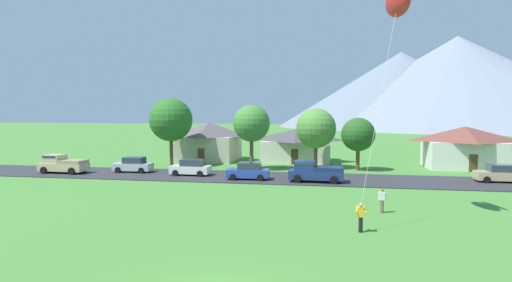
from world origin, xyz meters
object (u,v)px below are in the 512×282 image
object	(u,v)px
tree_near_right	(252,123)
kite_flyer_with_kite	(398,6)
house_right_center	(297,145)
watcher_person	(382,200)
tree_center	(316,128)
pickup_truck_sand_east_side	(62,164)
parked_car_tan_mid_west	(499,174)
parked_car_blue_east_end	(248,171)
tree_left_of_center	(171,120)
parked_car_silver_west_end	(133,165)
house_leftmost	(210,141)
tree_near_left	(358,135)
house_left_center	(465,147)
pickup_truck_navy_west_side	(315,172)
parked_car_white_mid_east	(191,168)

from	to	relation	value
tree_near_right	kite_flyer_with_kite	size ratio (longest dim) A/B	0.52
house_right_center	watcher_person	world-z (taller)	house_right_center
tree_center	pickup_truck_sand_east_side	xyz separation A→B (m)	(-27.29, -9.01, -3.73)
parked_car_tan_mid_west	parked_car_blue_east_end	world-z (taller)	same
tree_left_of_center	tree_center	xyz separation A→B (m)	(17.77, 1.07, -0.96)
house_right_center	tree_near_right	world-z (taller)	tree_near_right
house_right_center	parked_car_silver_west_end	bearing A→B (deg)	-141.35
tree_center	watcher_person	distance (m)	22.34
house_leftmost	parked_car_silver_west_end	distance (m)	14.04
house_right_center	parked_car_silver_west_end	xyz separation A→B (m)	(-17.12, -13.70, -1.43)
tree_near_right	house_right_center	bearing A→B (deg)	62.78
tree_near_left	watcher_person	world-z (taller)	tree_near_left
house_left_center	pickup_truck_navy_west_side	size ratio (longest dim) A/B	1.81
house_left_center	tree_near_left	size ratio (longest dim) A/B	1.56
parked_car_white_mid_east	pickup_truck_navy_west_side	distance (m)	13.24
tree_left_of_center	watcher_person	xyz separation A→B (m)	(22.97, -20.30, -4.88)
parked_car_silver_west_end	watcher_person	size ratio (longest dim) A/B	2.54
house_right_center	kite_flyer_with_kite	world-z (taller)	kite_flyer_with_kite
tree_near_left	parked_car_white_mid_east	xyz separation A→B (m)	(-17.70, -7.32, -3.27)
tree_left_of_center	tree_center	size ratio (longest dim) A/B	1.18
tree_left_of_center	parked_car_white_mid_east	size ratio (longest dim) A/B	2.00
house_left_center	tree_left_of_center	size ratio (longest dim) A/B	1.13
house_leftmost	parked_car_tan_mid_west	bearing A→B (deg)	-21.71
pickup_truck_sand_east_side	pickup_truck_navy_west_side	bearing A→B (deg)	-1.98
pickup_truck_sand_east_side	house_leftmost	bearing A→B (deg)	50.38
house_left_center	parked_car_blue_east_end	size ratio (longest dim) A/B	2.22
house_leftmost	pickup_truck_sand_east_side	world-z (taller)	house_leftmost
tree_near_left	kite_flyer_with_kite	size ratio (longest dim) A/B	0.42
parked_car_white_mid_east	pickup_truck_navy_west_side	xyz separation A→B (m)	(13.11, -1.86, 0.19)
tree_center	watcher_person	size ratio (longest dim) A/B	4.29
parked_car_silver_west_end	parked_car_white_mid_east	world-z (taller)	same
kite_flyer_with_kite	house_right_center	bearing A→B (deg)	106.19
parked_car_tan_mid_west	parked_car_white_mid_east	bearing A→B (deg)	-178.01
parked_car_blue_east_end	parked_car_white_mid_east	bearing A→B (deg)	166.73
tree_near_right	pickup_truck_navy_west_side	distance (m)	11.68
tree_left_of_center	parked_car_tan_mid_west	xyz separation A→B (m)	(35.48, -5.97, -4.89)
tree_near_right	parked_car_tan_mid_west	xyz separation A→B (m)	(25.09, -4.75, -4.55)
tree_left_of_center	pickup_truck_sand_east_side	distance (m)	13.25
parked_car_white_mid_east	pickup_truck_navy_west_side	world-z (taller)	pickup_truck_navy_west_side
house_leftmost	watcher_person	world-z (taller)	house_leftmost
tree_near_left	tree_near_right	size ratio (longest dim) A/B	0.80
pickup_truck_navy_west_side	parked_car_white_mid_east	bearing A→B (deg)	171.90
house_left_center	tree_near_right	distance (m)	25.78
parked_car_silver_west_end	parked_car_blue_east_end	world-z (taller)	same
house_leftmost	pickup_truck_sand_east_side	distance (m)	19.49
house_left_center	tree_center	world-z (taller)	tree_center
house_left_center	watcher_person	bearing A→B (deg)	-116.64
pickup_truck_navy_west_side	pickup_truck_sand_east_side	distance (m)	27.57
house_right_center	tree_near_right	distance (m)	10.52
tree_center	parked_car_white_mid_east	xyz separation A→B (m)	(-12.84, -8.10, -3.92)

